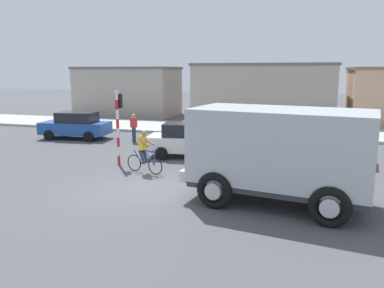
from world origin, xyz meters
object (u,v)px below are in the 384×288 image
(truck_foreground, at_px, (280,150))
(car_white_mid, at_px, (190,140))
(car_far_side, at_px, (320,143))
(pedestrian_near_kerb, at_px, (134,127))
(car_red_near, at_px, (76,125))
(traffic_light_pole, at_px, (118,117))
(cyclist, at_px, (144,152))

(truck_foreground, xyz_separation_m, car_white_mid, (-4.47, 5.39, -0.85))
(car_far_side, relative_size, pedestrian_near_kerb, 2.59)
(car_white_mid, xyz_separation_m, pedestrian_near_kerb, (-4.17, 2.68, 0.03))
(car_red_near, bearing_deg, pedestrian_near_kerb, -0.50)
(traffic_light_pole, distance_m, pedestrian_near_kerb, 5.43)
(cyclist, relative_size, car_far_side, 0.41)
(cyclist, xyz_separation_m, pedestrian_near_kerb, (-3.27, 5.97, -0.02))
(cyclist, bearing_deg, truck_foreground, -21.38)
(truck_foreground, height_order, traffic_light_pole, traffic_light_pole)
(traffic_light_pole, xyz_separation_m, car_red_near, (-5.49, 5.05, -1.25))
(pedestrian_near_kerb, bearing_deg, traffic_light_pole, -71.39)
(cyclist, height_order, car_white_mid, cyclist)
(truck_foreground, relative_size, cyclist, 3.33)
(truck_foreground, bearing_deg, pedestrian_near_kerb, 136.93)
(pedestrian_near_kerb, bearing_deg, car_white_mid, -32.74)
(cyclist, bearing_deg, car_white_mid, 74.69)
(traffic_light_pole, bearing_deg, truck_foreground, -23.75)
(car_red_near, bearing_deg, truck_foreground, -33.11)
(car_far_side, bearing_deg, cyclist, -147.53)
(car_far_side, bearing_deg, car_red_near, 172.83)
(truck_foreground, xyz_separation_m, traffic_light_pole, (-6.95, 3.06, 0.40))
(cyclist, relative_size, car_red_near, 0.41)
(truck_foreground, bearing_deg, car_far_side, 78.10)
(truck_foreground, distance_m, car_far_side, 6.57)
(traffic_light_pole, relative_size, car_red_near, 0.77)
(car_red_near, xyz_separation_m, car_white_mid, (7.97, -2.71, 0.00))
(cyclist, distance_m, traffic_light_pole, 2.20)
(truck_foreground, height_order, car_white_mid, truck_foreground)
(traffic_light_pole, height_order, pedestrian_near_kerb, traffic_light_pole)
(traffic_light_pole, height_order, car_far_side, traffic_light_pole)
(cyclist, distance_m, car_far_side, 7.96)
(car_red_near, relative_size, car_far_side, 0.99)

